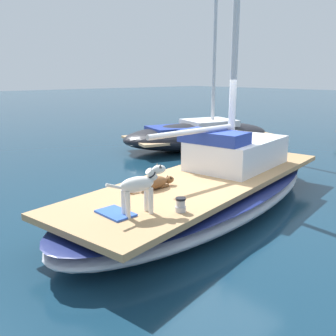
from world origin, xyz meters
The scene contains 10 objects.
ground_plane centered at (0.00, 0.00, 0.00)m, with size 120.00×120.00×0.00m, color #143347.
sailboat_main centered at (0.00, 0.00, 0.34)m, with size 3.79×7.57×0.66m.
mast_main centered at (-0.16, 0.72, 3.59)m, with size 0.14×2.27×6.55m.
cabin_house centered at (-0.22, 1.10, 1.01)m, with size 1.78×2.44×0.84m.
dog_brown centered at (-0.08, -1.24, 0.77)m, with size 0.27×0.95×0.22m.
dog_white centered at (0.72, -2.15, 1.08)m, with size 0.30×0.94×0.70m.
deck_winch centered at (1.04, -1.66, 0.76)m, with size 0.16×0.16×0.21m.
coiled_rope centered at (-0.37, -1.08, 0.68)m, with size 0.32×0.32×0.04m, color beige.
deck_towel centered at (0.50, -2.43, 0.68)m, with size 0.56×0.36×0.03m, color blue.
moored_boat_port_side centered at (-4.59, 4.47, 0.52)m, with size 3.99×6.21×8.40m.
Camera 1 is at (4.78, -5.17, 2.59)m, focal length 40.04 mm.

